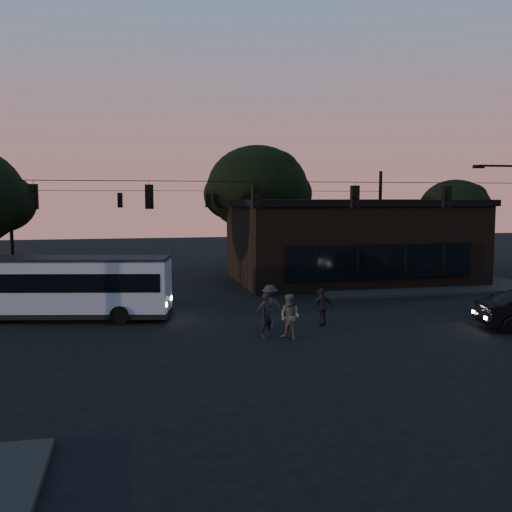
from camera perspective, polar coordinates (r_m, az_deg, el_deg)
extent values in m
plane|color=black|center=(21.34, 2.30, -9.12)|extent=(120.00, 120.00, 0.00)
cube|color=black|center=(38.44, 14.50, -2.48)|extent=(14.00, 10.00, 0.15)
cube|color=black|center=(38.77, 9.29, 1.31)|extent=(15.00, 10.00, 5.00)
cube|color=black|center=(38.65, 9.36, 5.30)|extent=(15.40, 10.40, 0.40)
cube|color=black|center=(34.14, 12.42, -0.54)|extent=(11.50, 0.18, 2.00)
cylinder|color=black|center=(43.09, 0.14, 1.16)|extent=(0.44, 0.44, 4.00)
ellipsoid|color=black|center=(42.96, 0.14, 6.75)|extent=(7.60, 7.60, 6.46)
cylinder|color=black|center=(44.66, 19.13, 0.36)|extent=(0.44, 0.44, 3.00)
ellipsoid|color=black|center=(44.49, 19.26, 4.40)|extent=(5.20, 5.20, 4.42)
cylinder|color=black|center=(24.52, 0.00, 7.46)|extent=(26.00, 0.03, 0.03)
cube|color=black|center=(24.26, -21.37, 5.54)|extent=(0.34, 0.30, 1.00)
cube|color=black|center=(23.97, -10.63, 5.84)|extent=(0.34, 0.30, 1.00)
cube|color=black|center=(24.51, 0.00, 5.94)|extent=(0.34, 0.30, 1.00)
cube|color=black|center=(25.84, 9.85, 5.85)|extent=(0.34, 0.30, 1.00)
cube|color=black|center=(27.84, 18.51, 5.63)|extent=(0.34, 0.30, 1.00)
cylinder|color=black|center=(40.75, -23.29, 2.89)|extent=(0.24, 0.24, 7.50)
cylinder|color=black|center=(43.94, 12.27, 3.40)|extent=(0.24, 0.24, 7.50)
cylinder|color=black|center=(40.29, -4.85, 6.51)|extent=(26.00, 0.03, 0.03)
cube|color=black|center=(39.97, -13.44, 5.45)|extent=(0.34, 0.30, 1.00)
cube|color=black|center=(40.29, -4.84, 5.59)|extent=(0.34, 0.30, 1.00)
cube|color=black|center=(41.49, 3.44, 5.60)|extent=(0.34, 0.30, 1.00)
cube|color=#9CACC7|center=(27.35, -19.18, -2.73)|extent=(10.23, 4.19, 2.36)
cube|color=black|center=(27.32, -19.20, -2.26)|extent=(9.85, 4.15, 0.82)
cube|color=black|center=(27.20, -19.26, -0.27)|extent=(10.23, 4.19, 0.14)
cube|color=black|center=(27.56, -19.09, -5.34)|extent=(10.34, 4.27, 0.23)
cylinder|color=black|center=(25.67, -13.50, -5.78)|extent=(0.85, 0.38, 0.82)
cylinder|color=black|center=(27.85, -12.48, -4.85)|extent=(0.85, 0.38, 0.82)
imported|color=black|center=(22.75, 1.09, -5.93)|extent=(0.76, 0.69, 1.73)
imported|color=#515049|center=(22.38, 3.42, -6.08)|extent=(1.07, 1.09, 1.77)
imported|color=black|center=(24.75, 6.63, -5.10)|extent=(1.03, 0.58, 1.65)
imported|color=black|center=(24.14, 1.40, -5.10)|extent=(1.32, 0.94, 1.85)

